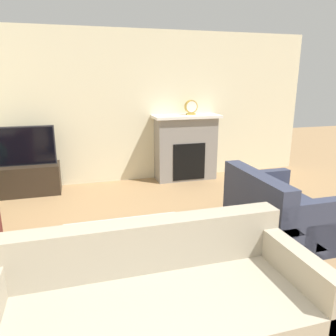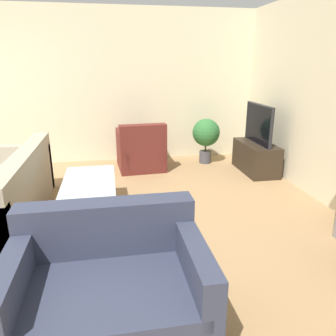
{
  "view_description": "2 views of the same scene",
  "coord_description": "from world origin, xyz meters",
  "px_view_note": "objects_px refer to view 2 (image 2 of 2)",
  "views": [
    {
      "loc": [
        -0.53,
        -0.86,
        1.87
      ],
      "look_at": [
        0.49,
        2.68,
        0.86
      ],
      "focal_mm": 35.0,
      "sensor_mm": 36.0,
      "label": 1
    },
    {
      "loc": [
        3.65,
        2.36,
        1.78
      ],
      "look_at": [
        0.44,
        2.94,
        0.72
      ],
      "focal_mm": 35.0,
      "sensor_mm": 36.0,
      "label": 2
    }
  ],
  "objects_px": {
    "tv": "(259,124)",
    "couch_loveseat": "(110,292)",
    "armchair_by_window": "(141,152)",
    "coffee_table": "(89,184)",
    "potted_plant": "(206,134)"
  },
  "relations": [
    {
      "from": "armchair_by_window",
      "to": "coffee_table",
      "type": "height_order",
      "value": "armchair_by_window"
    },
    {
      "from": "coffee_table",
      "to": "potted_plant",
      "type": "bearing_deg",
      "value": 132.61
    },
    {
      "from": "tv",
      "to": "couch_loveseat",
      "type": "bearing_deg",
      "value": -38.8
    },
    {
      "from": "tv",
      "to": "coffee_table",
      "type": "height_order",
      "value": "tv"
    },
    {
      "from": "armchair_by_window",
      "to": "coffee_table",
      "type": "bearing_deg",
      "value": 61.42
    },
    {
      "from": "couch_loveseat",
      "to": "armchair_by_window",
      "type": "height_order",
      "value": "same"
    },
    {
      "from": "coffee_table",
      "to": "couch_loveseat",
      "type": "bearing_deg",
      "value": 6.69
    },
    {
      "from": "armchair_by_window",
      "to": "potted_plant",
      "type": "relative_size",
      "value": 1.05
    },
    {
      "from": "armchair_by_window",
      "to": "couch_loveseat",
      "type": "bearing_deg",
      "value": 77.29
    },
    {
      "from": "couch_loveseat",
      "to": "tv",
      "type": "bearing_deg",
      "value": 51.2
    },
    {
      "from": "couch_loveseat",
      "to": "coffee_table",
      "type": "relative_size",
      "value": 1.07
    },
    {
      "from": "tv",
      "to": "potted_plant",
      "type": "bearing_deg",
      "value": -133.52
    },
    {
      "from": "couch_loveseat",
      "to": "coffee_table",
      "type": "height_order",
      "value": "couch_loveseat"
    },
    {
      "from": "coffee_table",
      "to": "potted_plant",
      "type": "distance_m",
      "value": 2.71
    },
    {
      "from": "armchair_by_window",
      "to": "potted_plant",
      "type": "xyz_separation_m",
      "value": [
        -0.13,
        1.2,
        0.23
      ]
    }
  ]
}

